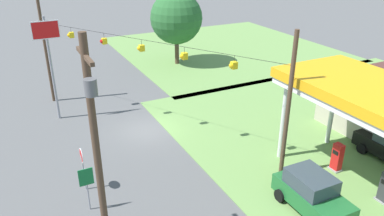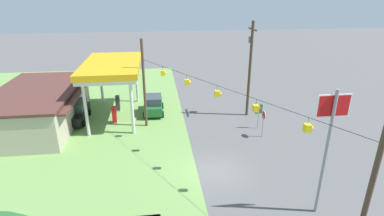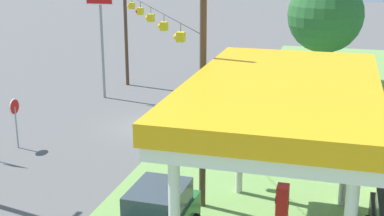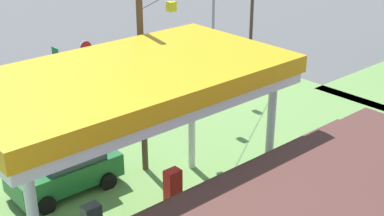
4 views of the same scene
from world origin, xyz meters
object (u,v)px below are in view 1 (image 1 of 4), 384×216
at_px(fuel_pump_near, 337,158).
at_px(tree_west_verge, 176,18).
at_px(gas_station_canopy, 376,97).
at_px(stop_sign_roadside, 82,160).
at_px(utility_pole_main, 96,146).
at_px(route_sign, 86,181).
at_px(stop_sign_overhead, 49,49).
at_px(car_at_pumps_front, 312,193).

bearing_deg(fuel_pump_near, tree_west_verge, 179.26).
bearing_deg(gas_station_canopy, stop_sign_roadside, -115.26).
bearing_deg(gas_station_canopy, tree_west_verge, 179.31).
bearing_deg(utility_pole_main, route_sign, -179.21).
relative_size(fuel_pump_near, stop_sign_roadside, 0.69).
bearing_deg(stop_sign_roadside, utility_pole_main, 178.56).
relative_size(fuel_pump_near, utility_pole_main, 0.18).
height_order(fuel_pump_near, route_sign, route_sign).
xyz_separation_m(stop_sign_overhead, utility_pole_main, (14.82, -0.27, 0.05)).
bearing_deg(stop_sign_overhead, route_sign, -1.60).
distance_m(gas_station_canopy, car_at_pumps_front, 5.68).
distance_m(fuel_pump_near, stop_sign_roadside, 14.21).
height_order(car_at_pumps_front, stop_sign_overhead, stop_sign_overhead).
bearing_deg(fuel_pump_near, stop_sign_roadside, -109.39).
distance_m(gas_station_canopy, fuel_pump_near, 4.66).
relative_size(stop_sign_roadside, route_sign, 1.04).
xyz_separation_m(fuel_pump_near, stop_sign_roadside, (-4.71, -13.37, 1.00)).
xyz_separation_m(car_at_pumps_front, utility_pole_main, (-1.58, -9.70, 4.36)).
height_order(car_at_pumps_front, tree_west_verge, tree_west_verge).
height_order(car_at_pumps_front, utility_pole_main, utility_pole_main).
height_order(utility_pole_main, tree_west_verge, utility_pole_main).
xyz_separation_m(car_at_pumps_front, stop_sign_roadside, (-6.70, -9.57, 0.81)).
xyz_separation_m(gas_station_canopy, car_at_pumps_front, (0.39, -3.81, -4.19)).
bearing_deg(gas_station_canopy, car_at_pumps_front, -84.11).
bearing_deg(tree_west_verge, car_at_pumps_front, -9.43).
height_order(car_at_pumps_front, route_sign, route_sign).
relative_size(stop_sign_roadside, stop_sign_overhead, 0.33).
bearing_deg(stop_sign_roadside, route_sign, 174.43).
height_order(stop_sign_roadside, stop_sign_overhead, stop_sign_overhead).
distance_m(fuel_pump_near, utility_pole_main, 14.25).
bearing_deg(route_sign, stop_sign_roadside, 174.43).
bearing_deg(utility_pole_main, stop_sign_roadside, 178.56).
bearing_deg(car_at_pumps_front, gas_station_canopy, 96.91).
bearing_deg(fuel_pump_near, car_at_pumps_front, -62.33).
distance_m(stop_sign_roadside, tree_west_verge, 22.79).
bearing_deg(tree_west_verge, utility_pole_main, -30.85).
xyz_separation_m(fuel_pump_near, route_sign, (-2.92, -13.55, 0.89)).
bearing_deg(utility_pole_main, gas_station_canopy, 84.97).
xyz_separation_m(car_at_pumps_front, tree_west_verge, (-24.68, 4.10, 3.89)).
bearing_deg(stop_sign_overhead, fuel_pump_near, 42.56).
height_order(stop_sign_overhead, route_sign, stop_sign_overhead).
distance_m(stop_sign_roadside, stop_sign_overhead, 10.31).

